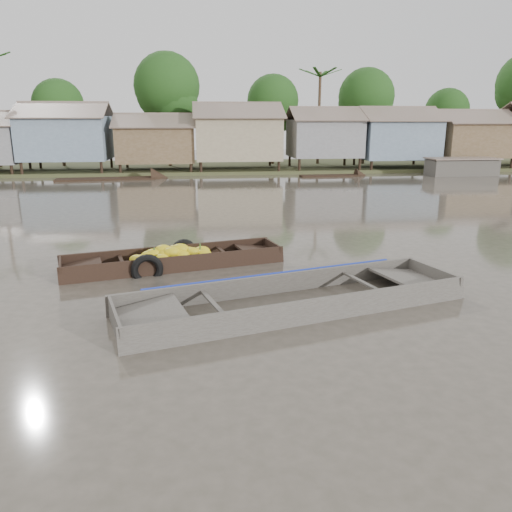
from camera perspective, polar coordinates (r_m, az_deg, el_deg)
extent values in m
plane|color=#474136|center=(11.53, -2.36, -5.27)|extent=(120.00, 120.00, 0.00)
cube|color=#384723|center=(43.96, -5.78, 9.96)|extent=(120.00, 12.00, 0.50)
cube|color=slate|center=(41.44, -20.81, 12.49)|extent=(6.20, 5.20, 3.20)
cube|color=brown|center=(40.06, -21.58, 15.30)|extent=(6.60, 3.02, 1.28)
cube|color=brown|center=(42.79, -20.63, 15.32)|extent=(6.60, 3.02, 1.28)
cube|color=brown|center=(40.42, -11.28, 12.41)|extent=(5.80, 4.60, 2.70)
cube|color=brown|center=(39.14, -11.56, 14.95)|extent=(6.20, 2.67, 1.14)
cube|color=brown|center=(41.62, -11.29, 14.97)|extent=(6.20, 2.67, 1.14)
cube|color=gray|center=(40.43, -2.14, 13.33)|extent=(6.50, 5.30, 3.30)
cube|color=brown|center=(38.98, -1.99, 16.34)|extent=(6.90, 3.08, 1.31)
cube|color=brown|center=(41.83, -2.34, 16.27)|extent=(6.90, 3.08, 1.31)
cube|color=gray|center=(41.59, 7.78, 13.19)|extent=(5.40, 4.70, 2.90)
cube|color=brown|center=(40.34, 8.34, 15.81)|extent=(5.80, 2.73, 1.17)
cube|color=brown|center=(42.80, 7.44, 15.80)|extent=(5.80, 2.73, 1.17)
cube|color=slate|center=(43.47, 15.65, 12.73)|extent=(6.00, 5.00, 3.10)
cube|color=brown|center=(42.20, 16.56, 15.33)|extent=(6.40, 2.90, 1.24)
cube|color=brown|center=(44.70, 15.18, 15.39)|extent=(6.40, 2.90, 1.24)
cube|color=brown|center=(46.30, 23.29, 12.13)|extent=(5.70, 4.90, 2.80)
cube|color=brown|center=(45.13, 24.38, 14.33)|extent=(6.10, 2.85, 1.21)
cube|color=brown|center=(47.43, 22.72, 14.49)|extent=(6.10, 2.85, 1.21)
cylinder|color=#473323|center=(46.17, -21.31, 12.32)|extent=(0.28, 0.28, 4.90)
sphere|color=#1D3D13|center=(46.16, -21.66, 15.78)|extent=(4.20, 4.20, 4.20)
cylinder|color=#473323|center=(43.83, -9.94, 13.92)|extent=(0.28, 0.28, 6.30)
sphere|color=#1D3D13|center=(43.91, -10.16, 18.62)|extent=(5.40, 5.40, 5.40)
cylinder|color=#473323|center=(45.30, 1.92, 13.51)|extent=(0.28, 0.28, 5.25)
sphere|color=#1D3D13|center=(45.31, 1.96, 17.31)|extent=(4.50, 4.50, 4.50)
cylinder|color=#473323|center=(46.22, 12.25, 13.44)|extent=(0.28, 0.28, 5.60)
sphere|color=#1D3D13|center=(46.24, 12.48, 17.40)|extent=(4.80, 4.80, 4.80)
cylinder|color=#473323|center=(50.27, 20.71, 12.34)|extent=(0.28, 0.28, 4.55)
sphere|color=#1D3D13|center=(50.25, 21.00, 15.29)|extent=(3.90, 3.90, 3.90)
cylinder|color=#473323|center=(45.57, 7.19, 15.14)|extent=(0.24, 0.24, 8.00)
cube|color=black|center=(14.53, -9.29, -1.41)|extent=(6.19, 2.59, 0.08)
cube|color=black|center=(15.09, -9.84, 0.16)|extent=(6.08, 1.64, 0.58)
cube|color=black|center=(13.84, -8.78, -1.18)|extent=(6.08, 1.64, 0.58)
cube|color=black|center=(15.32, 1.89, 0.61)|extent=(0.38, 1.32, 0.54)
cube|color=black|center=(15.11, 0.03, 0.68)|extent=(1.31, 1.38, 0.21)
cube|color=black|center=(14.23, -21.42, -1.63)|extent=(0.38, 1.32, 0.54)
cube|color=black|center=(14.20, -19.32, -1.16)|extent=(1.31, 1.38, 0.21)
cube|color=black|center=(14.24, -15.09, -0.59)|extent=(0.41, 1.28, 0.05)
cube|color=black|center=(14.77, -3.81, 0.49)|extent=(0.41, 1.28, 0.05)
ellipsoid|color=yellow|center=(14.03, -12.00, -0.94)|extent=(0.55, 0.44, 0.30)
ellipsoid|color=yellow|center=(14.11, -12.43, -0.61)|extent=(0.57, 0.45, 0.31)
ellipsoid|color=yellow|center=(14.50, -10.45, 0.35)|extent=(0.50, 0.40, 0.27)
ellipsoid|color=yellow|center=(14.38, -8.67, 0.80)|extent=(0.58, 0.46, 0.31)
ellipsoid|color=yellow|center=(14.07, -10.67, -0.24)|extent=(0.44, 0.35, 0.24)
ellipsoid|color=yellow|center=(14.87, -6.92, 0.37)|extent=(0.49, 0.39, 0.27)
ellipsoid|color=yellow|center=(14.37, -11.62, 0.24)|extent=(0.57, 0.45, 0.31)
ellipsoid|color=yellow|center=(14.38, -10.55, 0.72)|extent=(0.54, 0.43, 0.29)
ellipsoid|color=yellow|center=(14.53, -9.70, 0.49)|extent=(0.54, 0.43, 0.29)
ellipsoid|color=yellow|center=(14.37, -12.17, 0.08)|extent=(0.48, 0.39, 0.26)
ellipsoid|color=yellow|center=(14.28, -10.23, 0.24)|extent=(0.53, 0.42, 0.29)
ellipsoid|color=yellow|center=(14.59, -10.23, 0.39)|extent=(0.50, 0.40, 0.27)
ellipsoid|color=yellow|center=(14.84, -6.20, 0.56)|extent=(0.55, 0.44, 0.30)
ellipsoid|color=yellow|center=(14.31, -8.97, 0.33)|extent=(0.51, 0.41, 0.27)
ellipsoid|color=yellow|center=(14.84, -8.58, 0.40)|extent=(0.49, 0.39, 0.26)
ellipsoid|color=yellow|center=(13.98, -12.91, -1.27)|extent=(0.45, 0.36, 0.24)
ellipsoid|color=yellow|center=(14.33, -7.25, 0.53)|extent=(0.44, 0.36, 0.24)
ellipsoid|color=yellow|center=(14.33, -4.92, -0.31)|extent=(0.47, 0.38, 0.25)
ellipsoid|color=yellow|center=(14.26, -13.30, -0.86)|extent=(0.44, 0.35, 0.24)
ellipsoid|color=yellow|center=(14.66, -10.21, 0.30)|extent=(0.46, 0.37, 0.25)
ellipsoid|color=yellow|center=(14.42, -13.41, -0.38)|extent=(0.52, 0.41, 0.28)
ellipsoid|color=yellow|center=(14.21, -9.65, 0.44)|extent=(0.54, 0.43, 0.29)
ellipsoid|color=yellow|center=(14.45, -6.02, 0.24)|extent=(0.52, 0.42, 0.28)
ellipsoid|color=yellow|center=(14.02, -12.22, -0.89)|extent=(0.56, 0.45, 0.30)
ellipsoid|color=yellow|center=(14.11, -12.00, -0.56)|extent=(0.50, 0.40, 0.27)
ellipsoid|color=yellow|center=(14.89, -8.44, 0.40)|extent=(0.47, 0.38, 0.25)
ellipsoid|color=yellow|center=(14.42, -7.77, 0.52)|extent=(0.52, 0.42, 0.28)
ellipsoid|color=yellow|center=(14.27, -8.43, 0.10)|extent=(0.49, 0.39, 0.27)
ellipsoid|color=yellow|center=(14.67, -10.81, 0.47)|extent=(0.45, 0.36, 0.24)
ellipsoid|color=yellow|center=(14.49, -9.33, 0.79)|extent=(0.43, 0.35, 0.23)
ellipsoid|color=yellow|center=(14.25, -12.96, -0.45)|extent=(0.57, 0.46, 0.31)
ellipsoid|color=yellow|center=(14.12, -8.62, -0.55)|extent=(0.46, 0.37, 0.25)
cylinder|color=#3F6626|center=(14.29, -11.55, 0.55)|extent=(0.04, 0.04, 0.20)
cylinder|color=#3F6626|center=(14.42, -8.53, 0.83)|extent=(0.04, 0.04, 0.20)
cylinder|color=#3F6626|center=(14.54, -6.41, 1.02)|extent=(0.04, 0.04, 0.20)
torus|color=black|center=(15.25, -8.28, 0.48)|extent=(0.83, 0.38, 0.80)
torus|color=black|center=(13.61, -12.33, -1.55)|extent=(0.89, 0.40, 0.87)
cube|color=#3E3A35|center=(11.29, 4.33, -6.20)|extent=(7.92, 3.67, 0.08)
cube|color=#3E3A35|center=(12.00, 2.34, -3.45)|extent=(7.68, 2.27, 0.63)
cube|color=#3E3A35|center=(10.41, 6.70, -6.54)|extent=(7.68, 2.27, 0.63)
cube|color=#3E3A35|center=(13.31, 19.49, -2.44)|extent=(0.57, 1.88, 0.60)
cube|color=#3E3A35|center=(12.86, 17.26, -2.50)|extent=(1.74, 1.97, 0.25)
cube|color=#3E3A35|center=(10.18, -15.77, -7.58)|extent=(0.57, 1.88, 0.60)
cube|color=#3E3A35|center=(10.23, -12.04, -6.74)|extent=(1.74, 1.97, 0.25)
cube|color=#3E3A35|center=(10.50, -4.77, -5.56)|extent=(0.59, 1.82, 0.05)
cube|color=#3E3A35|center=(12.06, 12.30, -3.07)|extent=(0.59, 1.82, 0.05)
cube|color=#665E54|center=(11.27, 4.33, -5.97)|extent=(6.09, 3.03, 0.02)
cube|color=#1025A0|center=(11.98, 2.23, -2.26)|extent=(6.20, 1.80, 0.16)
torus|color=olive|center=(12.20, 14.99, -4.65)|extent=(0.44, 0.44, 0.06)
torus|color=olive|center=(12.19, 15.00, -4.46)|extent=(0.36, 0.36, 0.06)
cube|color=black|center=(37.59, 8.42, 8.90)|extent=(4.43, 1.15, 0.35)
cube|color=black|center=(36.68, -16.76, 8.26)|extent=(6.81, 2.09, 0.35)
cube|color=black|center=(41.03, 22.42, 9.29)|extent=(5.00, 2.00, 1.20)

